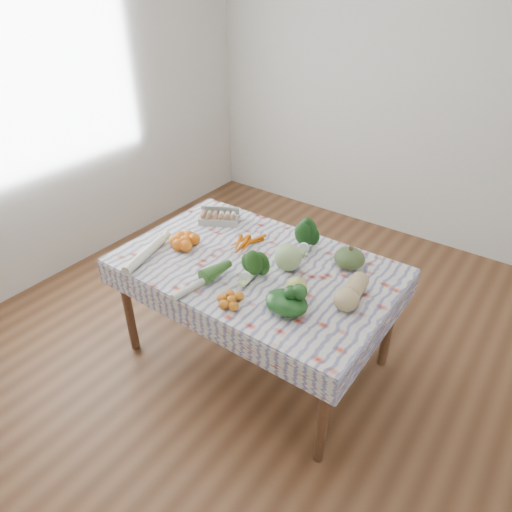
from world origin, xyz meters
TOP-DOWN VIEW (x-y plane):
  - ground at (0.00, 0.00)m, footprint 4.50×4.50m
  - wall_back at (0.00, 2.25)m, footprint 4.00×0.04m
  - dining_table at (0.00, 0.00)m, footprint 1.60×1.00m
  - tablecloth at (0.00, 0.00)m, footprint 1.66×1.06m
  - egg_carton at (-0.51, 0.26)m, footprint 0.29×0.23m
  - carrot_bunch at (-0.20, 0.12)m, footprint 0.22×0.20m
  - kale_bunch at (0.15, 0.32)m, footprint 0.23×0.22m
  - kabocha_squash at (0.47, 0.31)m, footprint 0.24×0.24m
  - cabbage at (0.18, 0.07)m, footprint 0.20×0.20m
  - butternut_squash at (0.62, 0.01)m, footprint 0.16×0.30m
  - orange_cluster at (-0.49, -0.10)m, footprint 0.28×0.28m
  - broccoli at (0.05, -0.14)m, footprint 0.20×0.20m
  - mandarin_cluster at (0.12, -0.39)m, footprint 0.24×0.24m
  - grapefruit at (0.36, -0.13)m, footprint 0.15×0.15m
  - spinach_bag at (0.38, -0.26)m, footprint 0.24×0.20m
  - daikon at (-0.59, -0.35)m, footprint 0.16×0.42m
  - leek at (-0.12, -0.35)m, footprint 0.11×0.41m

SIDE VIEW (x-z plane):
  - ground at x=0.00m, z-range 0.00..0.00m
  - dining_table at x=0.00m, z-range 0.30..1.05m
  - tablecloth at x=0.00m, z-range 0.75..0.76m
  - carrot_bunch at x=-0.20m, z-range 0.76..0.80m
  - leek at x=-0.12m, z-range 0.76..0.81m
  - mandarin_cluster at x=0.12m, z-range 0.76..0.82m
  - daikon at x=-0.59m, z-range 0.76..0.82m
  - egg_carton at x=-0.51m, z-range 0.76..0.83m
  - orange_cluster at x=-0.49m, z-range 0.76..0.84m
  - spinach_bag at x=0.38m, z-range 0.76..0.87m
  - broccoli at x=0.05m, z-range 0.76..0.88m
  - kabocha_squash at x=0.47m, z-range 0.76..0.88m
  - grapefruit at x=0.36m, z-range 0.76..0.88m
  - butternut_squash at x=0.62m, z-range 0.76..0.89m
  - kale_bunch at x=0.15m, z-range 0.76..0.92m
  - cabbage at x=0.18m, z-range 0.76..0.93m
  - wall_back at x=0.00m, z-range 0.00..2.80m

